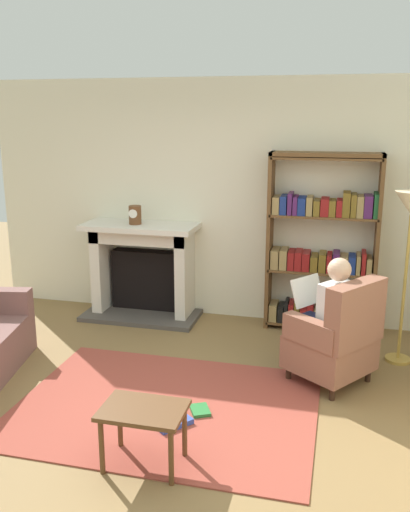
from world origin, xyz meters
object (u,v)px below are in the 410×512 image
at_px(fireplace, 144,267).
at_px(armchair_reading, 337,338).
at_px(mantel_clock, 135,215).
at_px(bookshelf, 322,249).
at_px(side_table, 143,417).
at_px(seated_reader, 327,313).

height_order(fireplace, armchair_reading, fireplace).
height_order(fireplace, mantel_clock, mantel_clock).
xyz_separation_m(mantel_clock, bookshelf, (2.07, 0.14, -0.30)).
bearing_deg(mantel_clock, armchair_reading, -26.68).
height_order(bookshelf, side_table, bookshelf).
relative_size(armchair_reading, side_table, 1.73).
distance_m(fireplace, side_table, 2.94).
height_order(bookshelf, armchair_reading, bookshelf).
distance_m(bookshelf, armchair_reading, 1.38).
bearing_deg(mantel_clock, fireplace, 65.06).
distance_m(fireplace, mantel_clock, 0.64).
xyz_separation_m(mantel_clock, armchair_reading, (2.27, -1.14, -0.79)).
relative_size(seated_reader, side_table, 2.04).
height_order(fireplace, side_table, fireplace).
height_order(mantel_clock, seated_reader, mantel_clock).
xyz_separation_m(fireplace, seated_reader, (2.13, -1.17, 0.04)).
bearing_deg(armchair_reading, bookshelf, -135.08).
height_order(armchair_reading, seated_reader, seated_reader).
xyz_separation_m(armchair_reading, seated_reader, (-0.10, 0.07, 0.20)).
distance_m(mantel_clock, armchair_reading, 2.66).
xyz_separation_m(fireplace, armchair_reading, (2.23, -1.24, -0.16)).
height_order(mantel_clock, armchair_reading, mantel_clock).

